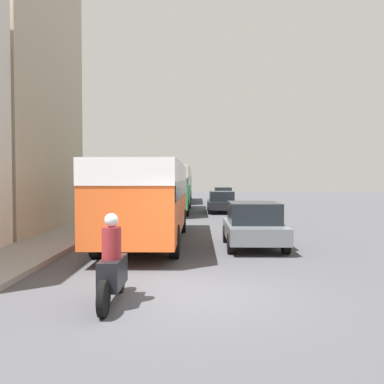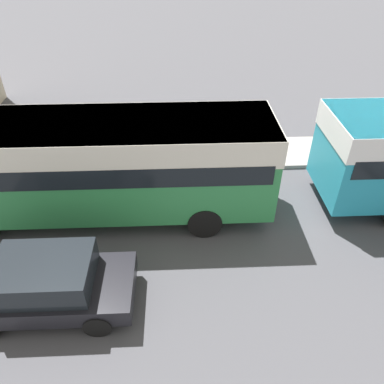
% 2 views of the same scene
% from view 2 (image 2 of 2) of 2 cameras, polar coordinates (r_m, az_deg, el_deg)
% --- Properties ---
extents(bus_following, '(2.65, 10.58, 3.13)m').
position_cam_2_polar(bus_following, '(11.18, -15.35, 5.05)').
color(bus_following, '#2D8447').
rests_on(bus_following, ground_plane).
extents(car_far_curb, '(1.90, 4.00, 1.45)m').
position_cam_2_polar(car_far_curb, '(9.56, -21.23, -12.90)').
color(car_far_curb, black).
rests_on(car_far_curb, ground_plane).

